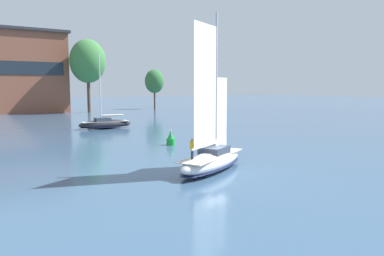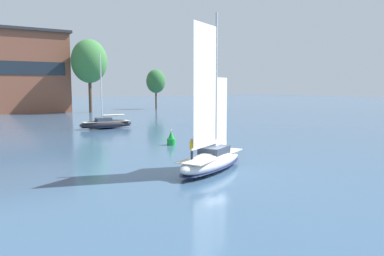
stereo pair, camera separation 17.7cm
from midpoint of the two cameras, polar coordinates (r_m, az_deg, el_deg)
ground_plane at (r=31.54m, az=2.88°, el=-6.45°), size 400.00×400.00×0.00m
waterfront_building at (r=110.18m, az=-27.24°, el=7.69°), size 32.13×17.75×21.39m
tree_shore_center at (r=102.44m, az=-15.65°, el=9.75°), size 9.25×9.25×19.03m
tree_shore_right at (r=113.77m, az=-5.79°, el=7.08°), size 5.77×5.77×11.87m
sailboat_main at (r=31.34m, az=2.89°, el=-4.59°), size 9.63×6.69×13.01m
sailboat_moored_mid_channel at (r=63.07m, az=-13.18°, el=0.64°), size 8.95×2.93×12.15m
channel_buoy at (r=44.64m, az=-3.38°, el=-1.67°), size 1.01×1.01×1.85m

